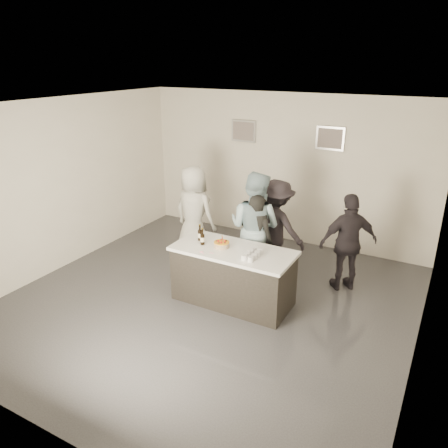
# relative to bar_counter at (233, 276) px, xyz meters

# --- Properties ---
(floor) EXTENTS (6.00, 6.00, 0.00)m
(floor) POSITION_rel_bar_counter_xyz_m (-0.32, -0.20, -0.45)
(floor) COLOR #3D3D42
(floor) RESTS_ON ground
(ceiling) EXTENTS (6.00, 6.00, 0.00)m
(ceiling) POSITION_rel_bar_counter_xyz_m (-0.32, -0.20, 2.55)
(ceiling) COLOR white
(wall_back) EXTENTS (6.00, 0.04, 3.00)m
(wall_back) POSITION_rel_bar_counter_xyz_m (-0.32, 2.80, 1.05)
(wall_back) COLOR silver
(wall_back) RESTS_ON ground
(wall_front) EXTENTS (6.00, 0.04, 3.00)m
(wall_front) POSITION_rel_bar_counter_xyz_m (-0.32, -3.20, 1.05)
(wall_front) COLOR silver
(wall_front) RESTS_ON ground
(wall_left) EXTENTS (0.04, 6.00, 3.00)m
(wall_left) POSITION_rel_bar_counter_xyz_m (-3.32, -0.20, 1.05)
(wall_left) COLOR silver
(wall_left) RESTS_ON ground
(wall_right) EXTENTS (0.04, 6.00, 3.00)m
(wall_right) POSITION_rel_bar_counter_xyz_m (2.68, -0.20, 1.05)
(wall_right) COLOR silver
(wall_right) RESTS_ON ground
(picture_left) EXTENTS (0.54, 0.04, 0.44)m
(picture_left) POSITION_rel_bar_counter_xyz_m (-1.22, 2.77, 1.75)
(picture_left) COLOR #B2B2B7
(picture_left) RESTS_ON wall_back
(picture_right) EXTENTS (0.54, 0.04, 0.44)m
(picture_right) POSITION_rel_bar_counter_xyz_m (0.58, 2.77, 1.75)
(picture_right) COLOR #B2B2B7
(picture_right) RESTS_ON wall_back
(bar_counter) EXTENTS (1.86, 0.86, 0.90)m
(bar_counter) POSITION_rel_bar_counter_xyz_m (0.00, 0.00, 0.00)
(bar_counter) COLOR white
(bar_counter) RESTS_ON ground
(cake) EXTENTS (0.24, 0.24, 0.08)m
(cake) POSITION_rel_bar_counter_xyz_m (-0.19, -0.01, 0.49)
(cake) COLOR #F8A41A
(cake) RESTS_ON bar_counter
(beer_bottle_a) EXTENTS (0.07, 0.07, 0.26)m
(beer_bottle_a) POSITION_rel_bar_counter_xyz_m (-0.62, 0.06, 0.58)
(beer_bottle_a) COLOR black
(beer_bottle_a) RESTS_ON bar_counter
(beer_bottle_b) EXTENTS (0.07, 0.07, 0.26)m
(beer_bottle_b) POSITION_rel_bar_counter_xyz_m (-0.50, -0.07, 0.58)
(beer_bottle_b) COLOR black
(beer_bottle_b) RESTS_ON bar_counter
(tumbler_cluster) EXTENTS (0.19, 0.40, 0.08)m
(tumbler_cluster) POSITION_rel_bar_counter_xyz_m (0.36, -0.10, 0.49)
(tumbler_cluster) COLOR orange
(tumbler_cluster) RESTS_ON bar_counter
(candles) EXTENTS (0.24, 0.08, 0.01)m
(candles) POSITION_rel_bar_counter_xyz_m (-0.31, -0.30, 0.45)
(candles) COLOR pink
(candles) RESTS_ON bar_counter
(person_main_black) EXTENTS (0.60, 0.42, 1.59)m
(person_main_black) POSITION_rel_bar_counter_xyz_m (0.05, 0.72, 0.34)
(person_main_black) COLOR black
(person_main_black) RESTS_ON ground
(person_main_blue) EXTENTS (0.99, 0.80, 1.91)m
(person_main_blue) POSITION_rel_bar_counter_xyz_m (-0.05, 0.85, 0.50)
(person_main_blue) COLOR #99B9C8
(person_main_blue) RESTS_ON ground
(person_guest_left) EXTENTS (0.93, 0.67, 1.78)m
(person_guest_left) POSITION_rel_bar_counter_xyz_m (-1.45, 1.17, 0.44)
(person_guest_left) COLOR silver
(person_guest_left) RESTS_ON ground
(person_guest_right) EXTENTS (1.01, 0.90, 1.64)m
(person_guest_right) POSITION_rel_bar_counter_xyz_m (1.42, 1.29, 0.37)
(person_guest_right) COLOR #28242A
(person_guest_right) RESTS_ON ground
(person_guest_back) EXTENTS (1.18, 0.81, 1.69)m
(person_guest_back) POSITION_rel_bar_counter_xyz_m (0.16, 1.31, 0.39)
(person_guest_back) COLOR black
(person_guest_back) RESTS_ON ground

